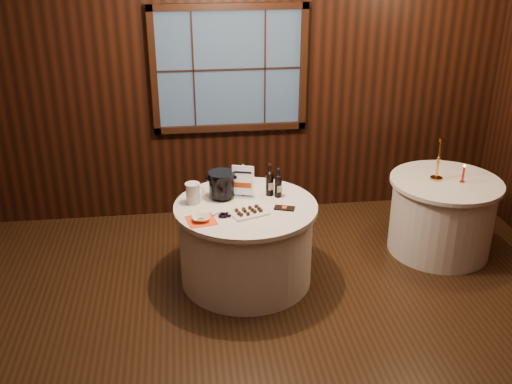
{
  "coord_description": "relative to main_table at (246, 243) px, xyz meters",
  "views": [
    {
      "loc": [
        -0.52,
        -3.75,
        3.07
      ],
      "look_at": [
        0.08,
        0.9,
        0.94
      ],
      "focal_mm": 42.0,
      "sensor_mm": 36.0,
      "label": 1
    }
  ],
  "objects": [
    {
      "name": "sign_stand",
      "position": [
        -0.0,
        0.17,
        0.49
      ],
      "size": [
        0.19,
        0.14,
        0.32
      ],
      "rotation": [
        0.0,
        0.0,
        -0.28
      ],
      "color": "#B1B1B8",
      "rests_on": "main_table"
    },
    {
      "name": "port_bottle_right",
      "position": [
        0.31,
        0.14,
        0.5
      ],
      "size": [
        0.07,
        0.07,
        0.28
      ],
      "rotation": [
        0.0,
        0.0,
        0.26
      ],
      "color": "black",
      "rests_on": "main_table"
    },
    {
      "name": "side_table",
      "position": [
        2.0,
        0.3,
        0.0
      ],
      "size": [
        1.08,
        1.08,
        0.77
      ],
      "color": "white",
      "rests_on": "ground"
    },
    {
      "name": "orange_napkin",
      "position": [
        -0.41,
        -0.26,
        0.38
      ],
      "size": [
        0.28,
        0.28,
        0.0
      ],
      "primitive_type": "cube",
      "rotation": [
        0.0,
        0.0,
        0.19
      ],
      "color": "#FF4415",
      "rests_on": "main_table"
    },
    {
      "name": "chocolate_plate",
      "position": [
        0.01,
        -0.18,
        0.4
      ],
      "size": [
        0.36,
        0.3,
        0.04
      ],
      "rotation": [
        0.0,
        0.0,
        0.35
      ],
      "color": "white",
      "rests_on": "main_table"
    },
    {
      "name": "port_bottle_left",
      "position": [
        0.24,
        0.18,
        0.52
      ],
      "size": [
        0.07,
        0.08,
        0.31
      ],
      "rotation": [
        0.0,
        0.0,
        0.25
      ],
      "color": "black",
      "rests_on": "main_table"
    },
    {
      "name": "main_table",
      "position": [
        0.0,
        0.0,
        0.0
      ],
      "size": [
        1.28,
        1.28,
        0.77
      ],
      "color": "white",
      "rests_on": "ground"
    },
    {
      "name": "glass_pitcher",
      "position": [
        -0.46,
        0.1,
        0.48
      ],
      "size": [
        0.17,
        0.13,
        0.19
      ],
      "rotation": [
        0.0,
        0.0,
        0.38
      ],
      "color": "silver",
      "rests_on": "main_table"
    },
    {
      "name": "grape_bunch",
      "position": [
        -0.21,
        -0.21,
        0.4
      ],
      "size": [
        0.17,
        0.09,
        0.04
      ],
      "rotation": [
        0.0,
        0.0,
        -0.23
      ],
      "color": "black",
      "rests_on": "main_table"
    },
    {
      "name": "back_wall",
      "position": [
        0.0,
        1.48,
        1.16
      ],
      "size": [
        6.0,
        0.1,
        3.0
      ],
      "color": "black",
      "rests_on": "ground"
    },
    {
      "name": "brass_candlestick",
      "position": [
        1.91,
        0.33,
        0.54
      ],
      "size": [
        0.12,
        0.12,
        0.43
      ],
      "color": "gold",
      "rests_on": "side_table"
    },
    {
      "name": "ice_bucket",
      "position": [
        -0.2,
        0.18,
        0.51
      ],
      "size": [
        0.25,
        0.25,
        0.25
      ],
      "color": "black",
      "rests_on": "main_table"
    },
    {
      "name": "chocolate_box",
      "position": [
        0.33,
        -0.12,
        0.39
      ],
      "size": [
        0.2,
        0.14,
        0.01
      ],
      "primitive_type": "cube",
      "rotation": [
        0.0,
        0.0,
        -0.34
      ],
      "color": "black",
      "rests_on": "main_table"
    },
    {
      "name": "ground",
      "position": [
        0.0,
        -1.0,
        -0.39
      ],
      "size": [
        6.0,
        6.0,
        0.0
      ],
      "primitive_type": "plane",
      "color": "black",
      "rests_on": "ground"
    },
    {
      "name": "cracker_bowl",
      "position": [
        -0.41,
        -0.26,
        0.41
      ],
      "size": [
        0.15,
        0.15,
        0.04
      ],
      "primitive_type": "imported",
      "rotation": [
        0.0,
        0.0,
        0.02
      ],
      "color": "white",
      "rests_on": "orange_napkin"
    },
    {
      "name": "red_candle",
      "position": [
        2.12,
        0.23,
        0.46
      ],
      "size": [
        0.05,
        0.05,
        0.19
      ],
      "color": "gold",
      "rests_on": "side_table"
    }
  ]
}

